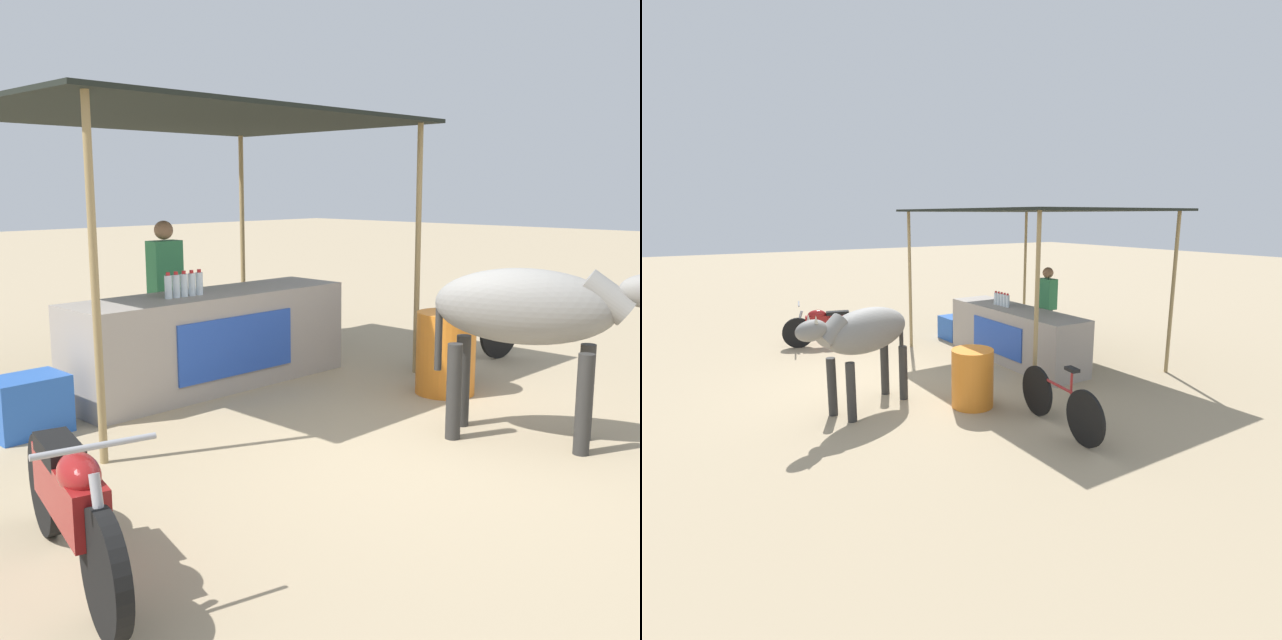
% 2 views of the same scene
% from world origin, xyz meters
% --- Properties ---
extents(ground_plane, '(60.00, 60.00, 0.00)m').
position_xyz_m(ground_plane, '(0.00, 0.00, 0.00)').
color(ground_plane, tan).
extents(stall_counter, '(3.00, 0.82, 0.96)m').
position_xyz_m(stall_counter, '(0.00, 2.20, 0.48)').
color(stall_counter, '#9E9389').
rests_on(stall_counter, ground).
extents(stall_awning, '(4.20, 3.20, 2.69)m').
position_xyz_m(stall_awning, '(0.00, 2.50, 2.58)').
color(stall_awning, black).
rests_on(stall_awning, ground).
extents(water_bottle_row, '(0.43, 0.07, 0.25)m').
position_xyz_m(water_bottle_row, '(-0.35, 2.15, 1.07)').
color(water_bottle_row, silver).
rests_on(water_bottle_row, stall_counter).
extents(vendor_behind_counter, '(0.34, 0.22, 1.65)m').
position_xyz_m(vendor_behind_counter, '(-0.02, 2.95, 0.85)').
color(vendor_behind_counter, '#383842').
rests_on(vendor_behind_counter, ground).
extents(cooler_box, '(0.60, 0.44, 0.48)m').
position_xyz_m(cooler_box, '(-1.97, 2.10, 0.24)').
color(cooler_box, blue).
rests_on(cooler_box, ground).
extents(water_barrel, '(0.58, 0.58, 0.80)m').
position_xyz_m(water_barrel, '(1.43, 0.35, 0.40)').
color(water_barrel, orange).
rests_on(water_barrel, ground).
extents(cow, '(1.04, 1.82, 1.44)m').
position_xyz_m(cow, '(0.72, -0.92, 1.03)').
color(cow, gray).
rests_on(cow, ground).
extents(motorcycle_parked, '(0.66, 1.77, 0.90)m').
position_xyz_m(motorcycle_parked, '(-2.85, -0.32, 0.43)').
color(motorcycle_parked, black).
rests_on(motorcycle_parked, ground).
extents(bicycle_leaning, '(1.65, 0.26, 0.85)m').
position_xyz_m(bicycle_leaning, '(2.64, 0.83, 0.35)').
color(bicycle_leaning, black).
rests_on(bicycle_leaning, ground).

